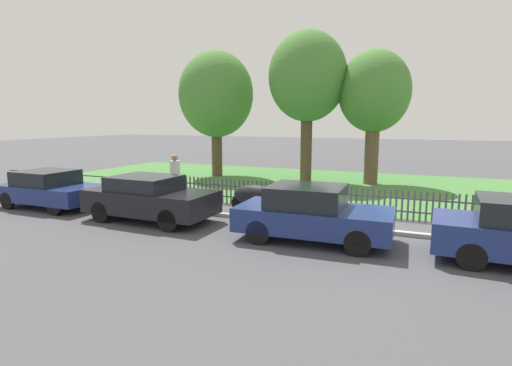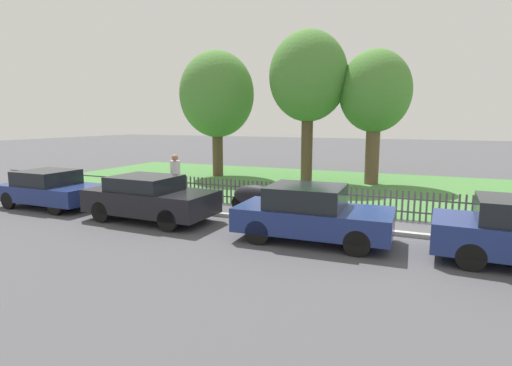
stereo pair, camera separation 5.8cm
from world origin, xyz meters
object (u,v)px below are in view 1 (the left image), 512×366
at_px(tree_nearest_kerb, 216,95).
at_px(tree_behind_motorcycle, 307,78).
at_px(covered_motorcycle, 258,196).
at_px(parked_car_black_saloon, 150,198).
at_px(pedestrian_near_fence, 175,176).
at_px(tree_mid_park, 374,93).
at_px(parked_car_silver_hatchback, 50,189).
at_px(parked_car_navy_estate, 312,213).

distance_m(tree_nearest_kerb, tree_behind_motorcycle, 5.32).
distance_m(covered_motorcycle, tree_behind_motorcycle, 8.95).
distance_m(parked_car_black_saloon, pedestrian_near_fence, 2.79).
relative_size(tree_nearest_kerb, pedestrian_near_fence, 3.71).
bearing_deg(parked_car_black_saloon, tree_behind_motorcycle, 78.17).
height_order(tree_mid_park, pedestrian_near_fence, tree_mid_park).
height_order(tree_nearest_kerb, tree_mid_park, tree_nearest_kerb).
distance_m(covered_motorcycle, tree_mid_park, 9.48).
xyz_separation_m(parked_car_silver_hatchback, parked_car_black_saloon, (4.62, -0.17, 0.05)).
xyz_separation_m(parked_car_navy_estate, tree_nearest_kerb, (-8.28, 9.95, 3.81)).
xyz_separation_m(parked_car_silver_hatchback, covered_motorcycle, (7.42, 1.98, -0.06)).
bearing_deg(parked_car_black_saloon, covered_motorcycle, 38.74).
bearing_deg(pedestrian_near_fence, covered_motorcycle, -52.45).
distance_m(parked_car_black_saloon, tree_behind_motorcycle, 11.01).
bearing_deg(covered_motorcycle, parked_car_navy_estate, -36.69).
bearing_deg(covered_motorcycle, tree_mid_park, 77.09).
height_order(covered_motorcycle, tree_behind_motorcycle, tree_behind_motorcycle).
bearing_deg(pedestrian_near_fence, tree_nearest_kerb, 61.66).
xyz_separation_m(covered_motorcycle, pedestrian_near_fence, (-3.65, 0.49, 0.44)).
bearing_deg(parked_car_navy_estate, tree_nearest_kerb, 127.78).
bearing_deg(tree_mid_park, covered_motorcycle, -107.83).
bearing_deg(parked_car_navy_estate, tree_mid_park, 87.04).
bearing_deg(covered_motorcycle, pedestrian_near_fence, 177.29).
height_order(parked_car_silver_hatchback, covered_motorcycle, parked_car_silver_hatchback).
bearing_deg(tree_mid_park, parked_car_navy_estate, -90.97).
bearing_deg(covered_motorcycle, parked_car_black_saloon, -137.60).
relative_size(covered_motorcycle, tree_nearest_kerb, 0.28).
distance_m(covered_motorcycle, pedestrian_near_fence, 3.71).
bearing_deg(parked_car_black_saloon, pedestrian_near_fence, 109.07).
relative_size(covered_motorcycle, pedestrian_near_fence, 1.03).
distance_m(parked_car_silver_hatchback, tree_mid_park, 14.85).
relative_size(covered_motorcycle, tree_behind_motorcycle, 0.26).
height_order(parked_car_silver_hatchback, parked_car_navy_estate, parked_car_navy_estate).
height_order(parked_car_silver_hatchback, tree_mid_park, tree_mid_park).
xyz_separation_m(parked_car_black_saloon, pedestrian_near_fence, (-0.85, 2.64, 0.32)).
relative_size(parked_car_silver_hatchback, tree_behind_motorcycle, 0.50).
bearing_deg(parked_car_silver_hatchback, covered_motorcycle, 14.90).
bearing_deg(tree_nearest_kerb, parked_car_black_saloon, -73.16).
height_order(parked_car_navy_estate, tree_nearest_kerb, tree_nearest_kerb).
relative_size(parked_car_black_saloon, tree_mid_park, 0.64).
distance_m(tree_mid_park, pedestrian_near_fence, 10.57).
relative_size(parked_car_silver_hatchback, parked_car_black_saloon, 0.90).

